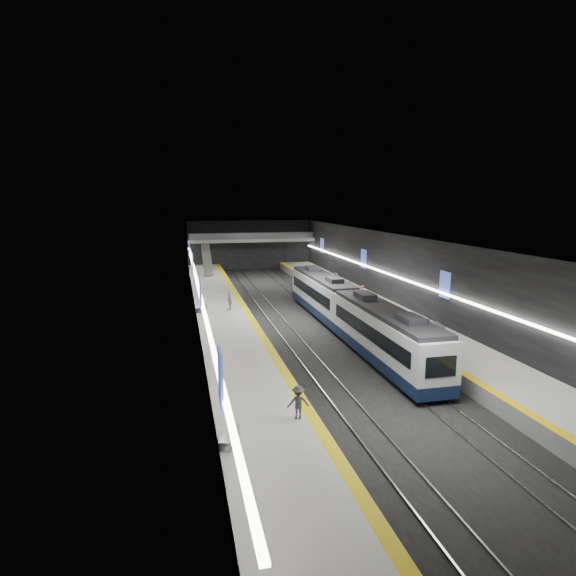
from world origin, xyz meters
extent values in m
plane|color=black|center=(0.00, 0.00, 0.00)|extent=(70.00, 70.00, 0.00)
cube|color=beige|center=(0.00, 0.00, 8.00)|extent=(20.00, 70.00, 0.04)
cube|color=black|center=(-10.00, 0.00, 4.00)|extent=(0.04, 70.00, 8.00)
cube|color=black|center=(10.00, 0.00, 4.00)|extent=(0.04, 70.00, 8.00)
cube|color=black|center=(0.00, 35.00, 4.00)|extent=(20.00, 0.04, 8.00)
cube|color=slate|center=(-7.50, 0.00, 0.50)|extent=(5.00, 70.00, 1.00)
cube|color=#A5A5A0|center=(-7.50, 0.00, 1.01)|extent=(5.00, 70.00, 0.02)
cube|color=yellow|center=(-5.30, 0.00, 1.02)|extent=(0.60, 70.00, 0.02)
cube|color=slate|center=(7.50, 0.00, 0.50)|extent=(5.00, 70.00, 1.00)
cube|color=#A5A5A0|center=(7.50, 0.00, 1.01)|extent=(5.00, 70.00, 0.02)
cube|color=yellow|center=(5.30, 0.00, 1.02)|extent=(0.60, 70.00, 0.02)
cube|color=gray|center=(-3.22, 0.00, 0.06)|extent=(0.08, 70.00, 0.12)
cube|color=gray|center=(-1.78, 0.00, 0.06)|extent=(0.08, 70.00, 0.12)
cube|color=gray|center=(1.78, 0.00, 0.06)|extent=(0.08, 70.00, 0.12)
cube|color=gray|center=(3.22, 0.00, 0.06)|extent=(0.08, 70.00, 0.12)
cube|color=#0F1B39|center=(2.50, -12.87, 0.75)|extent=(2.65, 15.00, 0.80)
cube|color=silver|center=(2.50, -12.87, 2.40)|extent=(2.65, 15.00, 2.50)
cube|color=black|center=(2.50, -12.87, 3.80)|extent=(2.44, 14.25, 0.30)
cube|color=black|center=(2.50, -12.87, 2.45)|extent=(2.69, 13.20, 1.00)
cube|color=black|center=(2.50, -20.39, 2.35)|extent=(1.85, 0.05, 1.20)
cube|color=#0F1B39|center=(2.50, 2.13, 0.75)|extent=(2.65, 15.00, 0.80)
cube|color=silver|center=(2.50, 2.13, 2.40)|extent=(2.65, 15.00, 2.50)
cube|color=black|center=(2.50, 2.13, 3.80)|extent=(2.44, 14.25, 0.30)
cube|color=black|center=(2.50, 2.13, 2.45)|extent=(2.69, 13.20, 1.00)
cube|color=black|center=(2.50, -5.39, 2.35)|extent=(1.85, 0.05, 1.20)
cube|color=#4259C6|center=(-9.92, -25.00, 4.50)|extent=(0.10, 1.50, 2.20)
cube|color=#4259C6|center=(-9.92, -8.00, 4.50)|extent=(0.10, 1.50, 2.20)
cube|color=#4259C6|center=(-9.92, 10.00, 4.50)|extent=(0.10, 1.50, 2.20)
cube|color=#4259C6|center=(-9.92, 27.00, 4.50)|extent=(0.10, 1.50, 2.20)
cube|color=#4259C6|center=(9.92, -8.00, 4.50)|extent=(0.10, 1.50, 2.20)
cube|color=#4259C6|center=(9.92, 10.00, 4.50)|extent=(0.10, 1.50, 2.20)
cube|color=#4259C6|center=(9.92, 27.00, 4.50)|extent=(0.10, 1.50, 2.20)
cube|color=white|center=(-9.80, 0.00, 3.80)|extent=(0.25, 68.60, 0.12)
cube|color=white|center=(9.80, 0.00, 3.80)|extent=(0.25, 68.60, 0.12)
cube|color=gray|center=(0.00, 33.00, 5.00)|extent=(20.00, 3.00, 0.50)
cube|color=#47474C|center=(0.00, 31.55, 5.75)|extent=(19.60, 0.08, 1.00)
cube|color=#99999E|center=(-7.50, 26.00, 2.90)|extent=(1.20, 7.50, 3.92)
cube|color=#99999E|center=(-9.50, -23.65, 1.22)|extent=(1.07, 1.85, 0.44)
cube|color=#99999E|center=(-9.50, 1.99, 1.25)|extent=(1.19, 2.12, 0.50)
cube|color=#99999E|center=(9.12, -8.68, 1.20)|extent=(0.63, 1.68, 0.40)
cube|color=#99999E|center=(9.50, 18.84, 1.21)|extent=(0.80, 1.75, 0.41)
imported|color=#D24E5D|center=(6.53, 1.55, 1.96)|extent=(0.71, 0.83, 1.92)
imported|color=#4A6FA2|center=(6.41, -11.78, 1.86)|extent=(0.95, 1.04, 1.71)
imported|color=beige|center=(-6.84, 1.75, 1.87)|extent=(0.70, 1.10, 1.74)
imported|color=#403F46|center=(-6.03, -22.07, 1.82)|extent=(1.10, 0.68, 1.65)
camera|label=1|loc=(-11.30, -43.12, 11.45)|focal=30.00mm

